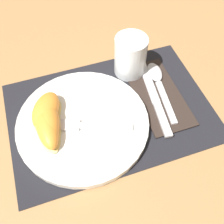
# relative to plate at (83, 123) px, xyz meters

# --- Properties ---
(ground_plane) EXTENTS (3.00, 3.00, 0.00)m
(ground_plane) POSITION_rel_plate_xyz_m (0.07, 0.02, -0.01)
(ground_plane) COLOR #A37547
(placemat) EXTENTS (0.45, 0.30, 0.00)m
(placemat) POSITION_rel_plate_xyz_m (0.07, 0.02, -0.01)
(placemat) COLOR black
(placemat) RESTS_ON ground_plane
(plate) EXTENTS (0.28, 0.28, 0.02)m
(plate) POSITION_rel_plate_xyz_m (0.00, 0.00, 0.00)
(plate) COLOR white
(plate) RESTS_ON placemat
(juice_glass) EXTENTS (0.08, 0.08, 0.10)m
(juice_glass) POSITION_rel_plate_xyz_m (0.15, 0.12, 0.03)
(juice_glass) COLOR silver
(juice_glass) RESTS_ON placemat
(napkin) EXTENTS (0.10, 0.21, 0.00)m
(napkin) POSITION_rel_plate_xyz_m (0.19, 0.02, -0.01)
(napkin) COLOR #2D231E
(napkin) RESTS_ON placemat
(knife) EXTENTS (0.05, 0.22, 0.01)m
(knife) POSITION_rel_plate_xyz_m (0.17, 0.02, -0.00)
(knife) COLOR silver
(knife) RESTS_ON napkin
(spoon) EXTENTS (0.05, 0.18, 0.01)m
(spoon) POSITION_rel_plate_xyz_m (0.20, 0.06, -0.00)
(spoon) COLOR silver
(spoon) RESTS_ON napkin
(fork) EXTENTS (0.17, 0.08, 0.00)m
(fork) POSITION_rel_plate_xyz_m (-0.00, -0.01, 0.01)
(fork) COLOR silver
(fork) RESTS_ON plate
(citrus_wedge_0) EXTENTS (0.09, 0.11, 0.04)m
(citrus_wedge_0) POSITION_rel_plate_xyz_m (-0.07, 0.04, 0.02)
(citrus_wedge_0) COLOR #F4DB84
(citrus_wedge_0) RESTS_ON plate
(citrus_wedge_1) EXTENTS (0.06, 0.12, 0.04)m
(citrus_wedge_1) POSITION_rel_plate_xyz_m (-0.07, 0.01, 0.02)
(citrus_wedge_1) COLOR #F4DB84
(citrus_wedge_1) RESTS_ON plate
(citrus_wedge_2) EXTENTS (0.05, 0.12, 0.04)m
(citrus_wedge_2) POSITION_rel_plate_xyz_m (-0.07, 0.00, 0.02)
(citrus_wedge_2) COLOR #F4DB84
(citrus_wedge_2) RESTS_ON plate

